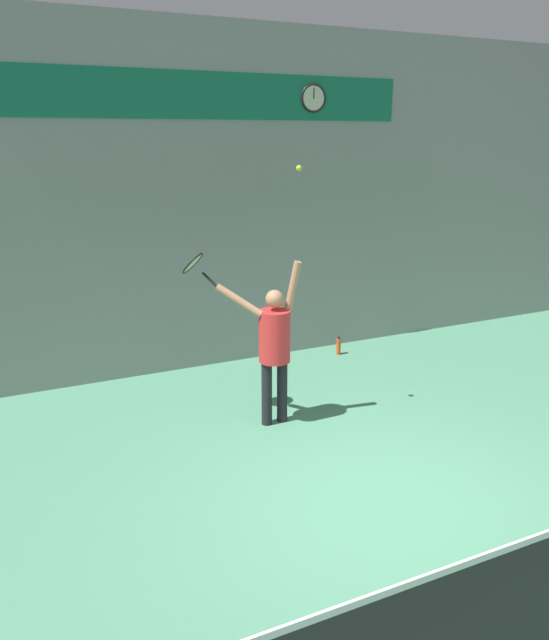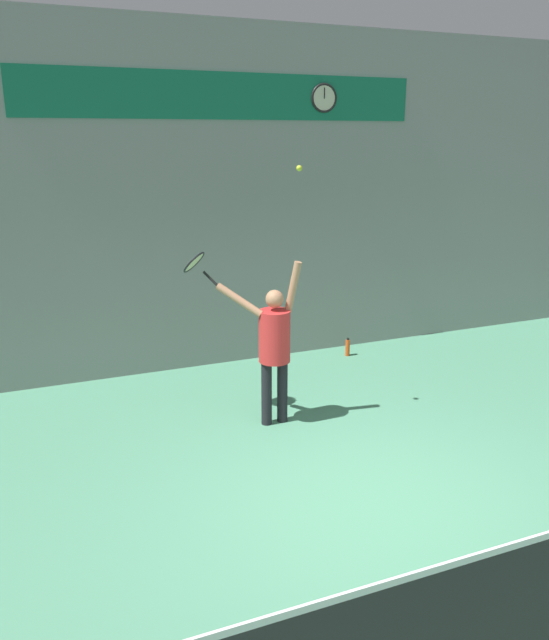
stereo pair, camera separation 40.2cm
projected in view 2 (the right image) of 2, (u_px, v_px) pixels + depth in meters
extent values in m
plane|color=#4C8C6B|center=(384.00, 514.00, 5.91)|extent=(18.00, 18.00, 0.00)
cube|color=gray|center=(229.00, 202.00, 9.25)|extent=(18.00, 0.10, 5.00)
cube|color=#146B4C|center=(228.00, 96.00, 8.77)|extent=(5.86, 0.02, 0.64)
cylinder|color=beige|center=(324.00, 98.00, 9.29)|extent=(0.39, 0.02, 0.39)
torus|color=black|center=(324.00, 98.00, 9.29)|extent=(0.43, 0.04, 0.43)
cube|color=black|center=(324.00, 93.00, 9.26)|extent=(0.02, 0.01, 0.15)
cube|color=#2D2D2D|center=(528.00, 599.00, 4.20)|extent=(6.75, 0.01, 0.91)
cube|color=white|center=(537.00, 538.00, 4.06)|extent=(6.75, 0.02, 0.05)
cylinder|color=black|center=(267.00, 393.00, 7.65)|extent=(0.13, 0.13, 0.82)
cylinder|color=black|center=(282.00, 391.00, 7.73)|extent=(0.13, 0.13, 0.82)
cylinder|color=red|center=(274.00, 336.00, 7.48)|extent=(0.38, 0.38, 0.64)
sphere|color=tan|center=(274.00, 299.00, 7.35)|extent=(0.22, 0.22, 0.22)
cylinder|color=tan|center=(293.00, 287.00, 7.36)|extent=(0.22, 0.20, 0.63)
cylinder|color=tan|center=(239.00, 300.00, 7.37)|extent=(0.51, 0.44, 0.39)
cylinder|color=black|center=(211.00, 279.00, 7.41)|extent=(0.17, 0.15, 0.18)
torus|color=black|center=(194.00, 262.00, 7.42)|extent=(0.41, 0.42, 0.27)
cylinder|color=beige|center=(194.00, 262.00, 7.42)|extent=(0.34, 0.35, 0.22)
sphere|color=#CCDB2D|center=(299.00, 168.00, 6.94)|extent=(0.07, 0.07, 0.07)
cylinder|color=#D84C19|center=(348.00, 348.00, 10.13)|extent=(0.07, 0.07, 0.27)
cylinder|color=black|center=(348.00, 339.00, 10.08)|extent=(0.04, 0.04, 0.04)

